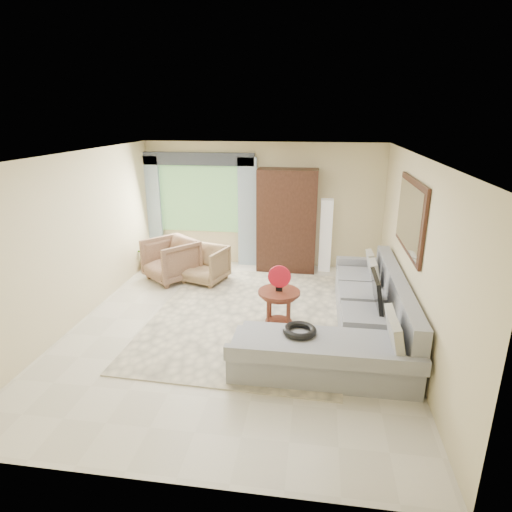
% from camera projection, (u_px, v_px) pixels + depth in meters
% --- Properties ---
extents(ground, '(6.00, 6.00, 0.00)m').
position_uv_depth(ground, '(237.00, 327.00, 6.62)').
color(ground, silver).
rests_on(ground, ground).
extents(area_rug, '(3.15, 4.11, 0.02)m').
position_uv_depth(area_rug, '(248.00, 315.00, 6.97)').
color(area_rug, beige).
rests_on(area_rug, ground).
extents(sectional_sofa, '(2.30, 3.46, 0.90)m').
position_uv_depth(sectional_sofa, '(357.00, 323.00, 6.12)').
color(sectional_sofa, gray).
rests_on(sectional_sofa, ground).
extents(tv_screen, '(0.14, 0.74, 0.48)m').
position_uv_depth(tv_screen, '(377.00, 291.00, 6.11)').
color(tv_screen, black).
rests_on(tv_screen, sectional_sofa).
extents(garden_hose, '(0.43, 0.43, 0.09)m').
position_uv_depth(garden_hose, '(300.00, 330.00, 5.37)').
color(garden_hose, black).
rests_on(garden_hose, sectional_sofa).
extents(coffee_table, '(0.63, 0.63, 0.63)m').
position_uv_depth(coffee_table, '(279.00, 309.00, 6.44)').
color(coffee_table, '#511D15').
rests_on(coffee_table, ground).
extents(red_disc, '(0.34, 0.03, 0.34)m').
position_uv_depth(red_disc, '(279.00, 277.00, 6.28)').
color(red_disc, red).
rests_on(red_disc, coffee_table).
extents(armchair_left, '(1.25, 1.26, 0.82)m').
position_uv_depth(armchair_left, '(171.00, 260.00, 8.39)').
color(armchair_left, '#8F694E').
rests_on(armchair_left, ground).
extents(armchair_right, '(0.95, 0.97, 0.71)m').
position_uv_depth(armchair_right, '(205.00, 265.00, 8.29)').
color(armchair_right, '#957E51').
rests_on(armchair_right, ground).
extents(potted_plant, '(0.62, 0.57, 0.56)m').
position_uv_depth(potted_plant, '(150.00, 255.00, 9.05)').
color(potted_plant, '#999999').
rests_on(potted_plant, ground).
extents(armoire, '(1.20, 0.55, 2.10)m').
position_uv_depth(armoire, '(287.00, 221.00, 8.77)').
color(armoire, black).
rests_on(armoire, ground).
extents(floor_lamp, '(0.24, 0.24, 1.50)m').
position_uv_depth(floor_lamp, '(326.00, 235.00, 8.81)').
color(floor_lamp, silver).
rests_on(floor_lamp, ground).
extents(window, '(1.80, 0.04, 1.40)m').
position_uv_depth(window, '(200.00, 199.00, 9.15)').
color(window, '#669E59').
rests_on(window, wall_back).
extents(curtain_left, '(0.40, 0.08, 2.30)m').
position_uv_depth(curtain_left, '(152.00, 210.00, 9.29)').
color(curtain_left, '#9EB7CC').
rests_on(curtain_left, ground).
extents(curtain_right, '(0.40, 0.08, 2.30)m').
position_uv_depth(curtain_right, '(247.00, 213.00, 9.00)').
color(curtain_right, '#9EB7CC').
rests_on(curtain_right, ground).
extents(valance, '(2.40, 0.12, 0.26)m').
position_uv_depth(valance, '(197.00, 159.00, 8.81)').
color(valance, '#1E232D').
rests_on(valance, wall_back).
extents(wall_mirror, '(0.05, 1.70, 1.05)m').
position_uv_depth(wall_mirror, '(410.00, 216.00, 6.06)').
color(wall_mirror, black).
rests_on(wall_mirror, wall_right).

